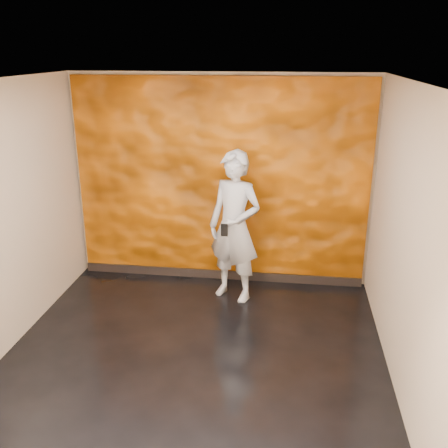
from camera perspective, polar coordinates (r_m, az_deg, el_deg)
room at (r=4.81m, az=-3.79°, el=-0.98°), size 4.02×4.02×2.81m
feature_wall at (r=6.66m, az=-0.44°, el=4.71°), size 3.90×0.06×2.75m
baseboard at (r=7.08m, az=-0.46°, el=-5.76°), size 3.90×0.04×0.12m
man at (r=6.23m, az=1.22°, el=-0.34°), size 0.83×0.71×1.93m
phone at (r=5.98m, az=0.04°, el=-0.70°), size 0.08×0.02×0.16m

